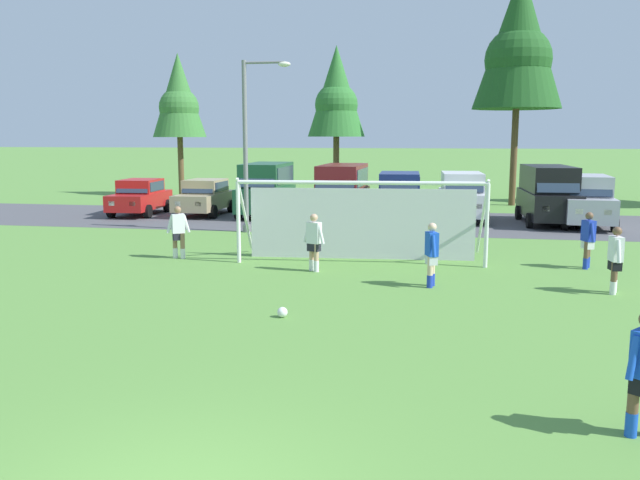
# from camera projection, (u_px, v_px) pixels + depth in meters

# --- Properties ---
(ground_plane) EXTENTS (400.00, 400.00, 0.00)m
(ground_plane) POSITION_uv_depth(u_px,v_px,m) (353.00, 254.00, 21.23)
(ground_plane) COLOR #598C3D
(parking_lot_strip) EXTENTS (52.00, 8.40, 0.01)m
(parking_lot_strip) POSITION_uv_depth(u_px,v_px,m) (377.00, 221.00, 29.55)
(parking_lot_strip) COLOR #4C4C51
(parking_lot_strip) RESTS_ON ground
(soccer_ball) EXTENTS (0.22, 0.22, 0.22)m
(soccer_ball) POSITION_uv_depth(u_px,v_px,m) (282.00, 312.00, 13.81)
(soccer_ball) COLOR white
(soccer_ball) RESTS_ON ground
(soccer_goal) EXTENTS (7.54, 2.48, 2.57)m
(soccer_goal) POSITION_uv_depth(u_px,v_px,m) (361.00, 219.00, 20.07)
(soccer_goal) COLOR white
(soccer_goal) RESTS_ON ground
(player_midfield_center) EXTENTS (0.70, 0.41, 1.64)m
(player_midfield_center) POSITION_uv_depth(u_px,v_px,m) (178.00, 232.00, 20.41)
(player_midfield_center) COLOR #936B4C
(player_midfield_center) RESTS_ON ground
(player_defender_far) EXTENTS (0.37, 0.74, 1.64)m
(player_defender_far) POSITION_uv_depth(u_px,v_px,m) (588.00, 240.00, 18.84)
(player_defender_far) COLOR brown
(player_defender_far) RESTS_ON ground
(player_winger_left) EXTENTS (0.29, 0.75, 1.64)m
(player_winger_left) POSITION_uv_depth(u_px,v_px,m) (615.00, 260.00, 15.80)
(player_winger_left) COLOR brown
(player_winger_left) RESTS_ON ground
(player_winger_right) EXTENTS (0.36, 0.74, 1.64)m
(player_winger_right) POSITION_uv_depth(u_px,v_px,m) (432.00, 255.00, 16.52)
(player_winger_right) COLOR beige
(player_winger_right) RESTS_ON ground
(player_trailing_back) EXTENTS (0.69, 0.41, 1.64)m
(player_trailing_back) POSITION_uv_depth(u_px,v_px,m) (314.00, 243.00, 18.44)
(player_trailing_back) COLOR tan
(player_trailing_back) RESTS_ON ground
(parked_car_slot_far_left) EXTENTS (2.21, 4.29, 1.72)m
(parked_car_slot_far_left) POSITION_uv_depth(u_px,v_px,m) (140.00, 197.00, 31.92)
(parked_car_slot_far_left) COLOR red
(parked_car_slot_far_left) RESTS_ON ground
(parked_car_slot_left) EXTENTS (2.10, 4.23, 1.72)m
(parked_car_slot_left) POSITION_uv_depth(u_px,v_px,m) (205.00, 197.00, 31.82)
(parked_car_slot_left) COLOR tan
(parked_car_slot_left) RESTS_ON ground
(parked_car_slot_center_left) EXTENTS (2.28, 4.84, 2.52)m
(parked_car_slot_center_left) POSITION_uv_depth(u_px,v_px,m) (267.00, 188.00, 31.41)
(parked_car_slot_center_left) COLOR #194C2D
(parked_car_slot_center_left) RESTS_ON ground
(parked_car_slot_center) EXTENTS (2.27, 4.84, 2.52)m
(parked_car_slot_center) POSITION_uv_depth(u_px,v_px,m) (342.00, 191.00, 29.71)
(parked_car_slot_center) COLOR maroon
(parked_car_slot_center) RESTS_ON ground
(parked_car_slot_center_right) EXTENTS (2.28, 4.68, 2.16)m
(parked_car_slot_center_right) POSITION_uv_depth(u_px,v_px,m) (399.00, 196.00, 29.75)
(parked_car_slot_center_right) COLOR navy
(parked_car_slot_center_right) RESTS_ON ground
(parked_car_slot_right) EXTENTS (2.29, 4.68, 2.16)m
(parked_car_slot_right) POSITION_uv_depth(u_px,v_px,m) (462.00, 196.00, 29.84)
(parked_car_slot_right) COLOR silver
(parked_car_slot_right) RESTS_ON ground
(parked_car_slot_far_right) EXTENTS (2.33, 4.87, 2.52)m
(parked_car_slot_far_right) POSITION_uv_depth(u_px,v_px,m) (548.00, 193.00, 28.47)
(parked_car_slot_far_right) COLOR black
(parked_car_slot_far_right) RESTS_ON ground
(parked_car_slot_end) EXTENTS (2.40, 4.73, 2.16)m
(parked_car_slot_end) POSITION_uv_depth(u_px,v_px,m) (586.00, 200.00, 27.73)
(parked_car_slot_end) COLOR #B2B2BC
(parked_car_slot_end) RESTS_ON ground
(tree_left_edge) EXTENTS (3.37, 3.37, 8.99)m
(tree_left_edge) POSITION_uv_depth(u_px,v_px,m) (179.00, 98.00, 41.51)
(tree_left_edge) COLOR brown
(tree_left_edge) RESTS_ON ground
(tree_mid_left) EXTENTS (3.40, 3.40, 9.06)m
(tree_mid_left) POSITION_uv_depth(u_px,v_px,m) (336.00, 95.00, 38.60)
(tree_mid_left) COLOR brown
(tree_mid_left) RESTS_ON ground
(tree_center_back) EXTENTS (4.74, 4.74, 12.65)m
(tree_center_back) POSITION_uv_depth(u_px,v_px,m) (519.00, 44.00, 35.08)
(tree_center_back) COLOR brown
(tree_center_back) RESTS_ON ground
(street_lamp) EXTENTS (2.00, 0.32, 6.68)m
(street_lamp) POSITION_uv_depth(u_px,v_px,m) (250.00, 144.00, 25.65)
(street_lamp) COLOR slate
(street_lamp) RESTS_ON ground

